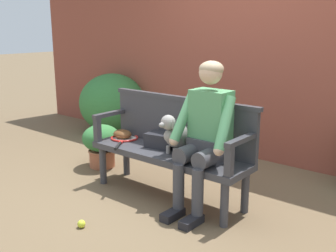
{
  "coord_description": "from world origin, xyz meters",
  "views": [
    {
      "loc": [
        2.31,
        -2.8,
        1.61
      ],
      "look_at": [
        0.0,
        0.0,
        0.7
      ],
      "focal_mm": 43.13,
      "sensor_mm": 36.0,
      "label": 1
    }
  ],
  "objects": [
    {
      "name": "tennis_racket",
      "position": [
        -0.62,
        0.03,
        0.46
      ],
      "size": [
        0.44,
        0.56,
        0.03
      ],
      "color": "red",
      "rests_on": "garden_bench"
    },
    {
      "name": "dog_on_bench",
      "position": [
        0.09,
        0.0,
        0.64
      ],
      "size": [
        0.23,
        0.38,
        0.38
      ],
      "color": "gray",
      "rests_on": "garden_bench"
    },
    {
      "name": "bench_backrest",
      "position": [
        0.0,
        0.2,
        0.71
      ],
      "size": [
        1.67,
        0.06,
        0.5
      ],
      "color": "#38383D",
      "rests_on": "garden_bench"
    },
    {
      "name": "potted_plant",
      "position": [
        -1.15,
        0.18,
        0.29
      ],
      "size": [
        0.44,
        0.44,
        0.5
      ],
      "color": "#A85B3D",
      "rests_on": "ground"
    },
    {
      "name": "tennis_ball",
      "position": [
        -0.15,
        -0.93,
        0.03
      ],
      "size": [
        0.07,
        0.07,
        0.07
      ],
      "primitive_type": "sphere",
      "color": "#CCDB33",
      "rests_on": "ground"
    },
    {
      "name": "garden_bench",
      "position": [
        0.0,
        0.0,
        0.39
      ],
      "size": [
        1.63,
        0.46,
        0.45
      ],
      "color": "#38383D",
      "rests_on": "ground"
    },
    {
      "name": "person_seated",
      "position": [
        0.42,
        -0.01,
        0.73
      ],
      "size": [
        0.56,
        0.63,
        1.32
      ],
      "color": "black",
      "rests_on": "ground"
    },
    {
      "name": "hedge_bush_far_left",
      "position": [
        -2.21,
        1.34,
        0.45
      ],
      "size": [
        1.05,
        0.98,
        0.91
      ],
      "primitive_type": "ellipsoid",
      "color": "#337538",
      "rests_on": "ground"
    },
    {
      "name": "ground_plane",
      "position": [
        0.0,
        0.0,
        0.0
      ],
      "size": [
        40.0,
        40.0,
        0.0
      ],
      "primitive_type": "plane",
      "color": "brown"
    },
    {
      "name": "bench_armrest_left_end",
      "position": [
        -0.78,
        -0.08,
        0.65
      ],
      "size": [
        0.06,
        0.46,
        0.28
      ],
      "color": "#38383D",
      "rests_on": "garden_bench"
    },
    {
      "name": "sports_bag",
      "position": [
        -0.15,
        0.07,
        0.52
      ],
      "size": [
        0.31,
        0.25,
        0.14
      ],
      "primitive_type": "cube",
      "rotation": [
        0.0,
        0.0,
        0.19
      ],
      "color": "#232328",
      "rests_on": "garden_bench"
    },
    {
      "name": "brick_garden_fence",
      "position": [
        0.0,
        1.73,
        1.33
      ],
      "size": [
        8.0,
        0.3,
        2.67
      ],
      "primitive_type": "cube",
      "color": "brown",
      "rests_on": "ground"
    },
    {
      "name": "baseball_glove",
      "position": [
        -0.67,
        0.06,
        0.5
      ],
      "size": [
        0.23,
        0.19,
        0.09
      ],
      "primitive_type": "ellipsoid",
      "rotation": [
        0.0,
        0.0,
        -0.09
      ],
      "color": "brown",
      "rests_on": "garden_bench"
    },
    {
      "name": "bench_armrest_right_end",
      "position": [
        0.78,
        -0.08,
        0.65
      ],
      "size": [
        0.06,
        0.46,
        0.28
      ],
      "color": "#38383D",
      "rests_on": "garden_bench"
    }
  ]
}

